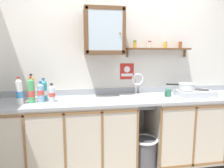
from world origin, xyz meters
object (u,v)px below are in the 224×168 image
at_px(sink, 141,99).
at_px(bottle_soda_green_1, 31,91).
at_px(bottle_water_blue_3, 41,92).
at_px(mug, 168,93).
at_px(wall_cabinet, 104,32).
at_px(saucepan, 186,86).
at_px(hot_plate_stove, 195,93).
at_px(bottle_water_clear_0, 52,94).
at_px(bottle_opaque_white_4, 19,92).
at_px(bottle_juice_amber_5, 31,87).
at_px(trash_bin, 145,155).
at_px(warning_sign, 127,71).
at_px(bottle_detergent_teal_2, 44,90).

relative_size(sink, bottle_soda_green_1, 1.74).
xyz_separation_m(bottle_water_blue_3, mug, (1.60, 0.04, -0.06)).
bearing_deg(wall_cabinet, sink, -14.00).
bearing_deg(saucepan, mug, 178.52).
relative_size(hot_plate_stove, bottle_water_clear_0, 2.12).
distance_m(hot_plate_stove, bottle_water_blue_3, 1.97).
distance_m(bottle_water_blue_3, bottle_opaque_white_4, 0.23).
height_order(sink, bottle_water_clear_0, sink).
distance_m(sink, bottle_juice_amber_5, 1.38).
bearing_deg(bottle_water_blue_3, bottle_water_clear_0, -5.73).
height_order(saucepan, bottle_water_clear_0, bottle_water_clear_0).
distance_m(sink, bottle_soda_green_1, 1.35).
relative_size(bottle_soda_green_1, wall_cabinet, 0.54).
distance_m(sink, wall_cabinet, 0.98).
height_order(hot_plate_stove, bottle_opaque_white_4, bottle_opaque_white_4).
relative_size(mug, trash_bin, 0.24).
xyz_separation_m(bottle_water_clear_0, warning_sign, (0.99, 0.35, 0.21)).
distance_m(bottle_soda_green_1, mug, 1.70).
relative_size(hot_plate_stove, saucepan, 1.29).
relative_size(bottle_water_clear_0, mug, 1.99).
bearing_deg(hot_plate_stove, trash_bin, -168.43).
bearing_deg(sink, bottle_water_blue_3, -176.86).
bearing_deg(bottle_soda_green_1, saucepan, 1.34).
bearing_deg(mug, hot_plate_stove, -4.54).
height_order(bottle_water_blue_3, mug, bottle_water_blue_3).
bearing_deg(hot_plate_stove, mug, 175.46).
bearing_deg(trash_bin, bottle_detergent_teal_2, 168.08).
bearing_deg(mug, bottle_water_clear_0, -177.96).
distance_m(bottle_soda_green_1, trash_bin, 1.58).
xyz_separation_m(mug, wall_cabinet, (-0.83, 0.14, 0.78)).
relative_size(hot_plate_stove, wall_cabinet, 0.82).
xyz_separation_m(warning_sign, trash_bin, (0.12, -0.48, -1.01)).
distance_m(bottle_soda_green_1, bottle_juice_amber_5, 0.16).
xyz_separation_m(hot_plate_stove, warning_sign, (-0.85, 0.33, 0.27)).
relative_size(hot_plate_stove, warning_sign, 2.11).
bearing_deg(saucepan, bottle_juice_amber_5, 176.81).
bearing_deg(saucepan, bottle_detergent_teal_2, 177.40).
relative_size(saucepan, bottle_water_blue_3, 1.47).
distance_m(hot_plate_stove, trash_bin, 1.05).
height_order(saucepan, trash_bin, saucepan).
distance_m(bottle_juice_amber_5, mug, 1.73).
bearing_deg(hot_plate_stove, bottle_water_blue_3, -179.70).
height_order(sink, bottle_juice_amber_5, bottle_juice_amber_5).
xyz_separation_m(bottle_opaque_white_4, wall_cabinet, (0.98, 0.25, 0.69)).
xyz_separation_m(mug, trash_bin, (-0.36, -0.18, -0.75)).
distance_m(saucepan, mug, 0.27).
relative_size(sink, saucepan, 1.47).
xyz_separation_m(saucepan, mug, (-0.26, 0.01, -0.08)).
height_order(bottle_juice_amber_5, mug, bottle_juice_amber_5).
height_order(bottle_opaque_white_4, trash_bin, bottle_opaque_white_4).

